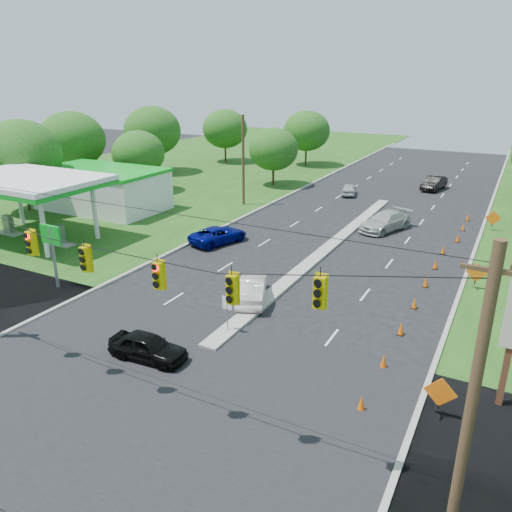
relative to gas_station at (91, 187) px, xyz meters
The scene contains 36 objects.
ground 31.23m from the gas_station, 40.57° to the right, with size 160.00×160.00×0.00m, color black.
grass_left 6.87m from the gas_station, behind, with size 40.00×160.00×0.06m, color #1E4714.
cross_street 31.23m from the gas_station, 40.57° to the right, with size 160.00×14.00×0.02m, color black.
curb_left 16.89m from the gas_station, 35.78° to the left, with size 0.25×110.00×0.16m, color gray.
curb_right 35.22m from the gas_station, 16.13° to the left, with size 0.25×110.00×0.16m, color gray.
median 23.79m from the gas_station, ahead, with size 1.00×34.00×0.18m, color gray.
median_sign 27.62m from the gas_station, 31.07° to the right, with size 0.55×0.06×2.05m.
signal_span 31.83m from the gas_station, 42.00° to the right, with size 25.60×0.32×9.00m.
utility_pole_far_left 14.93m from the gas_station, 41.21° to the left, with size 0.28×0.28×9.00m, color #422D1C.
gas_station is the anchor object (origin of this frame).
cone_0 36.13m from the gas_station, 28.56° to the right, with size 0.32×0.32×0.70m, color #E05508.
cone_1 34.60m from the gas_station, 23.46° to the right, with size 0.32×0.32×0.70m, color #E05508.
cone_2 33.36m from the gas_station, 17.92° to the right, with size 0.32×0.32×0.70m, color #E05508.
cone_3 32.46m from the gas_station, 12.02° to the right, with size 0.32×0.32×0.70m, color #E05508.
cone_4 31.92m from the gas_station, ahead, with size 0.32×0.32×0.70m, color #E05508.
cone_5 31.75m from the gas_station, ahead, with size 0.32×0.32×0.70m, color #E05508.
cone_6 31.97m from the gas_station, ahead, with size 0.32×0.32×0.70m, color #E05508.
cone_7 33.15m from the gas_station, 12.67° to the left, with size 0.32×0.32×0.70m, color #E05508.
cone_8 34.09m from the gas_station, 18.43° to the left, with size 0.32×0.32×0.70m, color #E05508.
cone_9 35.35m from the gas_station, 23.83° to the left, with size 0.32×0.32×0.70m, color #E05508.
work_sign_0 38.11m from the gas_station, 25.25° to the right, with size 1.27×0.58×1.37m.
work_sign_1 34.54m from the gas_station, ahead, with size 1.27×0.58×1.37m.
work_sign_2 36.42m from the gas_station, 18.85° to the left, with size 1.27×0.58×1.37m.
tree_1 7.38m from the gas_station, 160.57° to the right, with size 7.56×7.56×8.82m.
tree_2 10.19m from the gas_station, 103.60° to the left, with size 5.88×5.88×6.86m.
tree_3 21.66m from the gas_station, 112.93° to the left, with size 7.56×7.56×8.82m.
tree_4 32.14m from the gas_station, 97.82° to the left, with size 6.72×6.72×7.84m.
tree_5 22.05m from the gas_station, 63.99° to the left, with size 5.88×5.88×6.86m.
tree_6 35.67m from the gas_station, 77.60° to the left, with size 6.72×6.72×7.84m.
tree_14 13.29m from the gas_station, 143.18° to the left, with size 7.56×7.56×8.82m.
black_sedan 28.37m from the gas_station, 40.05° to the right, with size 1.55×3.85×1.31m, color black.
white_sedan 25.09m from the gas_station, 23.98° to the right, with size 1.57×4.50×1.48m, color silver.
blue_pickup 15.65m from the gas_station, ahead, with size 2.26×4.90×1.36m, color #02076A.
silver_car_far 27.43m from the gas_station, 16.37° to the left, with size 2.23×5.48×1.59m, color #AEAEAE.
silver_car_oncoming 27.28m from the gas_station, 44.71° to the left, with size 1.51×3.74×1.28m, color #AFAFAF.
dark_car_receding 37.95m from the gas_station, 44.08° to the left, with size 1.66×4.76×1.57m, color black.
Camera 1 is at (12.12, -13.72, 12.72)m, focal length 35.00 mm.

